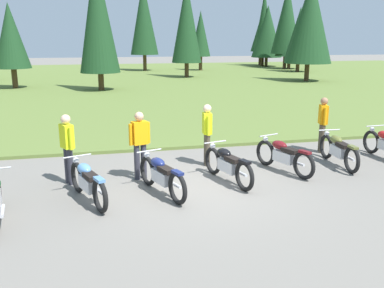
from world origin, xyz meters
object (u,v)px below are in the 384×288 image
object	(u,v)px
motorcycle_black	(228,164)
rider_in_hivis_vest	(67,145)
motorcycle_sky_blue	(88,182)
motorcycle_navy	(161,175)
rider_near_row_end	(140,141)
rider_with_back_turned	(323,121)
motorcycle_maroon	(284,155)
rider_checking_bike	(207,131)
motorcycle_olive	(338,150)

from	to	relation	value
motorcycle_black	rider_in_hivis_vest	distance (m)	3.80
motorcycle_sky_blue	motorcycle_navy	xyz separation A→B (m)	(1.59, 0.08, 0.00)
motorcycle_navy	rider_near_row_end	xyz separation A→B (m)	(-0.33, 1.16, 0.51)
rider_in_hivis_vest	rider_near_row_end	world-z (taller)	same
rider_with_back_turned	rider_in_hivis_vest	bearing A→B (deg)	-170.36
motorcycle_black	rider_in_hivis_vest	bearing A→B (deg)	168.77
rider_in_hivis_vest	motorcycle_black	bearing A→B (deg)	-11.23
motorcycle_maroon	rider_in_hivis_vest	bearing A→B (deg)	176.77
motorcycle_black	rider_near_row_end	xyz separation A→B (m)	(-2.01, 0.71, 0.51)
motorcycle_navy	motorcycle_maroon	world-z (taller)	same
motorcycle_sky_blue	motorcycle_navy	bearing A→B (deg)	2.97
rider_near_row_end	rider_in_hivis_vest	bearing A→B (deg)	179.18
motorcycle_maroon	motorcycle_navy	bearing A→B (deg)	-165.11
rider_checking_bike	rider_with_back_turned	bearing A→B (deg)	7.81
motorcycle_black	rider_with_back_turned	distance (m)	4.15
rider_with_back_turned	rider_near_row_end	world-z (taller)	same
rider_with_back_turned	rider_near_row_end	size ratio (longest dim) A/B	1.00
motorcycle_maroon	rider_near_row_end	distance (m)	3.70
motorcycle_navy	rider_checking_bike	world-z (taller)	rider_checking_bike
motorcycle_maroon	rider_with_back_turned	world-z (taller)	rider_with_back_turned
motorcycle_sky_blue	rider_near_row_end	size ratio (longest dim) A/B	1.20
motorcycle_olive	rider_near_row_end	distance (m)	5.38
rider_in_hivis_vest	rider_near_row_end	size ratio (longest dim) A/B	1.00
motorcycle_maroon	rider_with_back_turned	bearing A→B (deg)	38.20
motorcycle_sky_blue	motorcycle_maroon	world-z (taller)	same
rider_with_back_turned	motorcycle_maroon	bearing A→B (deg)	-141.80
motorcycle_olive	rider_with_back_turned	bearing A→B (deg)	78.79
motorcycle_black	rider_checking_bike	bearing A→B (deg)	94.56
motorcycle_sky_blue	motorcycle_olive	bearing A→B (deg)	9.93
motorcycle_olive	rider_checking_bike	distance (m)	3.60
motorcycle_olive	rider_checking_bike	size ratio (longest dim) A/B	1.26
rider_checking_bike	rider_with_back_turned	distance (m)	3.76
motorcycle_black	motorcycle_olive	bearing A→B (deg)	10.54
motorcycle_black	rider_checking_bike	size ratio (longest dim) A/B	1.23
motorcycle_olive	rider_near_row_end	size ratio (longest dim) A/B	1.26
motorcycle_sky_blue	rider_checking_bike	bearing A→B (deg)	32.44
motorcycle_navy	rider_checking_bike	xyz separation A→B (m)	(1.56, 1.92, 0.51)
motorcycle_sky_blue	motorcycle_olive	size ratio (longest dim) A/B	0.96
rider_checking_bike	rider_with_back_turned	xyz separation A→B (m)	(3.73, 0.51, 0.00)
motorcycle_black	rider_near_row_end	size ratio (longest dim) A/B	1.23
rider_in_hivis_vest	motorcycle_navy	bearing A→B (deg)	-30.40
rider_near_row_end	motorcycle_navy	bearing A→B (deg)	-74.01
motorcycle_maroon	motorcycle_olive	world-z (taller)	same
motorcycle_sky_blue	motorcycle_navy	world-z (taller)	same
motorcycle_olive	rider_with_back_turned	world-z (taller)	rider_with_back_turned
motorcycle_sky_blue	rider_in_hivis_vest	xyz separation A→B (m)	(-0.43, 1.27, 0.51)
motorcycle_sky_blue	motorcycle_black	size ratio (longest dim) A/B	0.98
rider_checking_bike	rider_near_row_end	size ratio (longest dim) A/B	1.00
motorcycle_sky_blue	motorcycle_black	bearing A→B (deg)	9.30
motorcycle_navy	motorcycle_black	bearing A→B (deg)	15.08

